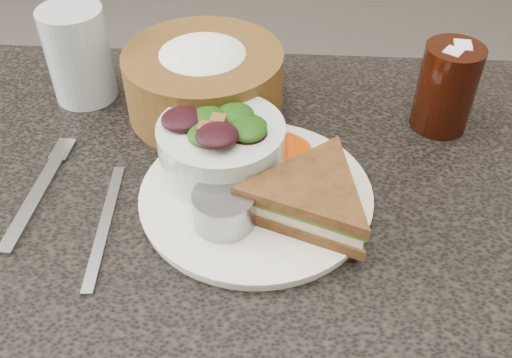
{
  "coord_description": "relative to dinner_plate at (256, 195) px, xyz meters",
  "views": [
    {
      "loc": [
        0.06,
        -0.43,
        1.19
      ],
      "look_at": [
        0.03,
        0.03,
        0.78
      ],
      "focal_mm": 40.0,
      "sensor_mm": 36.0,
      "label": 1
    }
  ],
  "objects": [
    {
      "name": "bread_basket",
      "position": [
        -0.08,
        0.17,
        0.05
      ],
      "size": [
        0.23,
        0.23,
        0.12
      ],
      "primitive_type": null,
      "rotation": [
        0.0,
        0.0,
        -0.15
      ],
      "color": "brown",
      "rests_on": "dining_table"
    },
    {
      "name": "water_glass",
      "position": [
        -0.25,
        0.19,
        0.06
      ],
      "size": [
        0.11,
        0.11,
        0.13
      ],
      "primitive_type": "cylinder",
      "rotation": [
        0.0,
        0.0,
        0.32
      ],
      "color": "#A7B3B9",
      "rests_on": "dining_table"
    },
    {
      "name": "cola_glass",
      "position": [
        0.23,
        0.15,
        0.06
      ],
      "size": [
        0.08,
        0.08,
        0.12
      ],
      "primitive_type": null,
      "rotation": [
        0.0,
        0.0,
        -0.14
      ],
      "color": "black",
      "rests_on": "dining_table"
    },
    {
      "name": "dinner_plate",
      "position": [
        0.0,
        0.0,
        0.0
      ],
      "size": [
        0.25,
        0.25,
        0.01
      ],
      "primitive_type": "cylinder",
      "color": "silver",
      "rests_on": "dining_table"
    },
    {
      "name": "salad_bowl",
      "position": [
        -0.04,
        0.04,
        0.05
      ],
      "size": [
        0.16,
        0.16,
        0.08
      ],
      "primitive_type": null,
      "rotation": [
        0.0,
        0.0,
        0.09
      ],
      "color": "#B6C7BD",
      "rests_on": "dinner_plate"
    },
    {
      "name": "fork",
      "position": [
        -0.25,
        -0.01,
        -0.0
      ],
      "size": [
        0.02,
        0.17,
        0.0
      ],
      "primitive_type": "cube",
      "rotation": [
        0.0,
        0.0,
        -0.05
      ],
      "color": "#9CA0A5",
      "rests_on": "dining_table"
    },
    {
      "name": "orange_wedge",
      "position": [
        0.03,
        0.08,
        0.02
      ],
      "size": [
        0.08,
        0.08,
        0.03
      ],
      "primitive_type": "cone",
      "rotation": [
        0.0,
        0.0,
        0.59
      ],
      "color": "#E54302",
      "rests_on": "dinner_plate"
    },
    {
      "name": "knife",
      "position": [
        -0.16,
        -0.05,
        -0.0
      ],
      "size": [
        0.02,
        0.18,
        0.0
      ],
      "primitive_type": "cube",
      "rotation": [
        0.0,
        0.0,
        0.07
      ],
      "color": "#989BA3",
      "rests_on": "dining_table"
    },
    {
      "name": "sandwich",
      "position": [
        0.06,
        -0.03,
        0.03
      ],
      "size": [
        0.22,
        0.22,
        0.04
      ],
      "primitive_type": null,
      "rotation": [
        0.0,
        0.0,
        -0.36
      ],
      "color": "brown",
      "rests_on": "dinner_plate"
    },
    {
      "name": "dressing_ramekin",
      "position": [
        -0.03,
        -0.05,
        0.02
      ],
      "size": [
        0.07,
        0.07,
        0.04
      ],
      "primitive_type": "cylinder",
      "rotation": [
        0.0,
        0.0,
        -0.04
      ],
      "color": "gray",
      "rests_on": "dinner_plate"
    }
  ]
}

